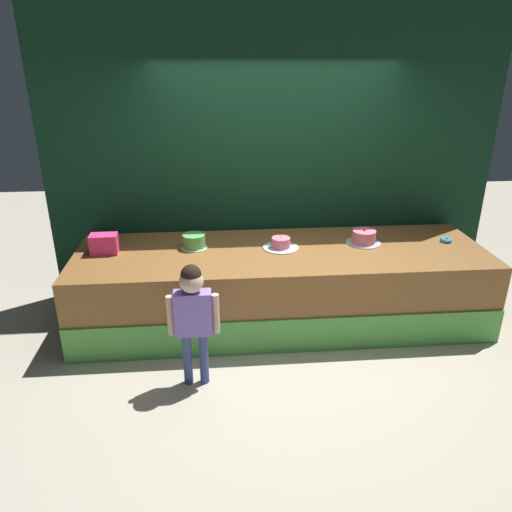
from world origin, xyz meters
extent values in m
plane|color=#BCB29E|center=(0.00, 0.00, 0.00)|extent=(12.00, 12.00, 0.00)
cube|color=brown|center=(0.00, 0.62, 0.38)|extent=(4.02, 1.24, 0.77)
cube|color=#59B24C|center=(0.00, -0.01, 0.17)|extent=(4.02, 0.02, 0.34)
cube|color=#113823|center=(0.00, 1.34, 1.51)|extent=(4.77, 0.08, 3.03)
cylinder|color=#3F4C8C|center=(-0.90, -0.37, 0.24)|extent=(0.07, 0.07, 0.47)
cylinder|color=#3F4C8C|center=(-0.77, -0.37, 0.24)|extent=(0.07, 0.07, 0.47)
cube|color=#8C72D8|center=(-0.83, -0.37, 0.66)|extent=(0.30, 0.13, 0.37)
cylinder|color=beige|center=(-1.01, -0.37, 0.65)|extent=(0.06, 0.06, 0.34)
cylinder|color=beige|center=(-0.66, -0.37, 0.65)|extent=(0.06, 0.06, 0.34)
sphere|color=beige|center=(-0.83, -0.37, 0.94)|extent=(0.19, 0.19, 0.19)
sphere|color=black|center=(-0.83, -0.37, 0.99)|extent=(0.16, 0.16, 0.16)
cube|color=#F33783|center=(-1.71, 0.69, 0.86)|extent=(0.26, 0.17, 0.19)
torus|color=#3399D8|center=(1.71, 0.70, 0.79)|extent=(0.12, 0.12, 0.04)
cylinder|color=white|center=(-0.85, 0.75, 0.77)|extent=(0.26, 0.26, 0.01)
cylinder|color=#59B259|center=(-0.85, 0.75, 0.84)|extent=(0.22, 0.22, 0.13)
cylinder|color=silver|center=(0.00, 0.67, 0.77)|extent=(0.35, 0.35, 0.01)
cylinder|color=pink|center=(0.00, 0.67, 0.82)|extent=(0.18, 0.18, 0.10)
cone|color=#F2E566|center=(0.00, 0.67, 0.89)|extent=(0.02, 0.02, 0.03)
cylinder|color=silver|center=(0.85, 0.73, 0.77)|extent=(0.35, 0.35, 0.01)
cylinder|color=pink|center=(0.85, 0.73, 0.84)|extent=(0.24, 0.24, 0.12)
sphere|color=red|center=(0.85, 0.73, 0.92)|extent=(0.03, 0.03, 0.03)
camera|label=1|loc=(-0.63, -3.75, 2.55)|focal=34.08mm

